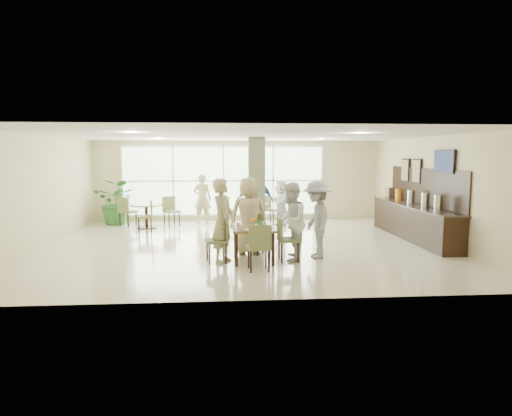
{
  "coord_description": "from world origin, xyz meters",
  "views": [
    {
      "loc": [
        -0.61,
        -11.56,
        2.33
      ],
      "look_at": [
        0.2,
        -1.2,
        1.1
      ],
      "focal_mm": 32.0,
      "sensor_mm": 36.0,
      "label": 1
    }
  ],
  "objects": [
    {
      "name": "column",
      "position": [
        0.4,
        1.2,
        1.4
      ],
      "size": [
        0.45,
        0.45,
        2.8
      ],
      "primitive_type": "cube",
      "color": "#636748",
      "rests_on": "ground"
    },
    {
      "name": "tabletop_clutter",
      "position": [
        0.09,
        -1.88,
        0.81
      ],
      "size": [
        0.78,
        0.69,
        0.21
      ],
      "color": "white",
      "rests_on": "main_table"
    },
    {
      "name": "potted_plant",
      "position": [
        -4.05,
        3.83,
        0.75
      ],
      "size": [
        1.65,
        1.65,
        1.5
      ],
      "primitive_type": "imported",
      "rotation": [
        0.0,
        0.0,
        -0.26
      ],
      "color": "#2B6629",
      "rests_on": "ground"
    },
    {
      "name": "round_table_right",
      "position": [
        0.41,
        3.01,
        0.55
      ],
      "size": [
        1.01,
        1.01,
        0.75
      ],
      "color": "brown",
      "rests_on": "ground"
    },
    {
      "name": "chairs_main_table",
      "position": [
        0.11,
        -1.84,
        0.47
      ],
      "size": [
        2.06,
        2.06,
        0.95
      ],
      "color": "olive",
      "rests_on": "ground"
    },
    {
      "name": "teen_right",
      "position": [
        0.91,
        -1.8,
        0.86
      ],
      "size": [
        0.83,
        0.97,
        1.73
      ],
      "primitive_type": "imported",
      "rotation": [
        0.0,
        0.0,
        -1.81
      ],
      "color": "white",
      "rests_on": "ground"
    },
    {
      "name": "adult_a",
      "position": [
        0.42,
        2.06,
        0.94
      ],
      "size": [
        1.13,
        0.68,
        1.88
      ],
      "primitive_type": "imported",
      "rotation": [
        0.0,
        0.0,
        -0.05
      ],
      "color": "#4380CB",
      "rests_on": "ground"
    },
    {
      "name": "teen_left",
      "position": [
        -0.57,
        -1.83,
        0.91
      ],
      "size": [
        0.65,
        0.78,
        1.82
      ],
      "primitive_type": "imported",
      "rotation": [
        0.0,
        0.0,
        1.19
      ],
      "color": "tan",
      "rests_on": "ground"
    },
    {
      "name": "buffet_counter",
      "position": [
        4.7,
        0.51,
        0.55
      ],
      "size": [
        0.64,
        4.7,
        1.95
      ],
      "color": "black",
      "rests_on": "ground"
    },
    {
      "name": "chairs_table_left",
      "position": [
        -2.91,
        2.99,
        0.47
      ],
      "size": [
        2.03,
        1.78,
        0.95
      ],
      "color": "olive",
      "rests_on": "ground"
    },
    {
      "name": "framed_art_b",
      "position": [
        4.95,
        1.8,
        1.85
      ],
      "size": [
        0.05,
        0.55,
        0.7
      ],
      "color": "black",
      "rests_on": "ground"
    },
    {
      "name": "wall_tv",
      "position": [
        4.94,
        -0.6,
        2.15
      ],
      "size": [
        0.06,
        1.0,
        0.58
      ],
      "color": "black",
      "rests_on": "ground"
    },
    {
      "name": "teen_standing",
      "position": [
        1.54,
        -1.57,
        0.87
      ],
      "size": [
        0.7,
        1.16,
        1.75
      ],
      "primitive_type": "imported",
      "rotation": [
        0.0,
        0.0,
        -1.52
      ],
      "color": "#959597",
      "rests_on": "ground"
    },
    {
      "name": "framed_art_a",
      "position": [
        4.95,
        1.0,
        1.85
      ],
      "size": [
        0.05,
        0.55,
        0.7
      ],
      "color": "black",
      "rests_on": "ground"
    },
    {
      "name": "adult_b",
      "position": [
        1.35,
        3.05,
        0.75
      ],
      "size": [
        0.73,
        1.45,
        1.51
      ],
      "primitive_type": "imported",
      "rotation": [
        0.0,
        0.0,
        -1.48
      ],
      "color": "white",
      "rests_on": "ground"
    },
    {
      "name": "main_table",
      "position": [
        0.09,
        -1.89,
        0.65
      ],
      "size": [
        0.91,
        0.91,
        0.75
      ],
      "color": "brown",
      "rests_on": "ground"
    },
    {
      "name": "teen_far",
      "position": [
        0.04,
        -1.07,
        0.91
      ],
      "size": [
        0.92,
        0.55,
        1.81
      ],
      "primitive_type": "imported",
      "rotation": [
        0.0,
        0.0,
        3.22
      ],
      "color": "tan",
      "rests_on": "ground"
    },
    {
      "name": "ground",
      "position": [
        0.0,
        0.0,
        0.0
      ],
      "size": [
        10.0,
        10.0,
        0.0
      ],
      "primitive_type": "plane",
      "color": "beige",
      "rests_on": "ground"
    },
    {
      "name": "room_shell",
      "position": [
        0.0,
        0.0,
        1.7
      ],
      "size": [
        10.0,
        10.0,
        10.0
      ],
      "color": "white",
      "rests_on": "ground"
    },
    {
      "name": "adult_standing",
      "position": [
        -1.22,
        3.79,
        0.84
      ],
      "size": [
        0.68,
        0.52,
        1.67
      ],
      "primitive_type": "imported",
      "rotation": [
        0.0,
        0.0,
        2.93
      ],
      "color": "tan",
      "rests_on": "ground"
    },
    {
      "name": "window_bank",
      "position": [
        -0.5,
        4.46,
        1.4
      ],
      "size": [
        7.0,
        0.04,
        7.0
      ],
      "color": "silver",
      "rests_on": "ground"
    },
    {
      "name": "round_table_left",
      "position": [
        -2.96,
        2.96,
        0.55
      ],
      "size": [
        0.99,
        0.99,
        0.75
      ],
      "color": "brown",
      "rests_on": "ground"
    },
    {
      "name": "chairs_table_right",
      "position": [
        0.35,
        3.04,
        0.47
      ],
      "size": [
        2.13,
        1.94,
        0.95
      ],
      "color": "olive",
      "rests_on": "ground"
    }
  ]
}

